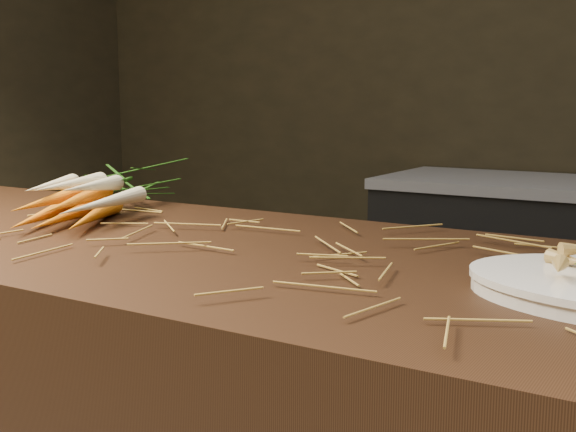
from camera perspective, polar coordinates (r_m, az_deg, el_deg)
name	(u,v)px	position (r m, az deg, el deg)	size (l,w,h in m)	color
straw_bedding	(281,248)	(1.11, -0.58, -2.52)	(1.40, 0.60, 0.02)	olive
root_veg_bunch	(99,190)	(1.55, -14.71, 1.99)	(0.38, 0.56, 0.10)	orange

